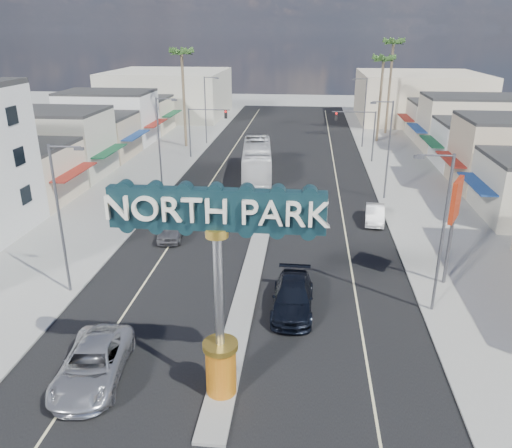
% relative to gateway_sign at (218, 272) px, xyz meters
% --- Properties ---
extents(ground, '(160.00, 160.00, 0.00)m').
position_rel_gateway_sign_xyz_m(ground, '(0.00, 28.02, -5.93)').
color(ground, gray).
rests_on(ground, ground).
extents(road, '(20.00, 120.00, 0.01)m').
position_rel_gateway_sign_xyz_m(road, '(0.00, 28.02, -5.92)').
color(road, black).
rests_on(road, ground).
extents(median_island, '(1.30, 30.00, 0.16)m').
position_rel_gateway_sign_xyz_m(median_island, '(0.00, 12.02, -5.85)').
color(median_island, gray).
rests_on(median_island, ground).
extents(sidewalk_left, '(8.00, 120.00, 0.12)m').
position_rel_gateway_sign_xyz_m(sidewalk_left, '(-14.00, 28.02, -5.87)').
color(sidewalk_left, gray).
rests_on(sidewalk_left, ground).
extents(sidewalk_right, '(8.00, 120.00, 0.12)m').
position_rel_gateway_sign_xyz_m(sidewalk_right, '(14.00, 28.02, -5.87)').
color(sidewalk_right, gray).
rests_on(sidewalk_right, ground).
extents(storefront_row_left, '(12.00, 42.00, 6.00)m').
position_rel_gateway_sign_xyz_m(storefront_row_left, '(-24.00, 41.02, -2.93)').
color(storefront_row_left, beige).
rests_on(storefront_row_left, ground).
extents(storefront_row_right, '(12.00, 42.00, 6.00)m').
position_rel_gateway_sign_xyz_m(storefront_row_right, '(24.00, 41.02, -2.93)').
color(storefront_row_right, '#B7B29E').
rests_on(storefront_row_right, ground).
extents(backdrop_far_left, '(20.00, 20.00, 8.00)m').
position_rel_gateway_sign_xyz_m(backdrop_far_left, '(-22.00, 73.02, -1.93)').
color(backdrop_far_left, '#B7B29E').
rests_on(backdrop_far_left, ground).
extents(backdrop_far_right, '(20.00, 20.00, 8.00)m').
position_rel_gateway_sign_xyz_m(backdrop_far_right, '(22.00, 73.02, -1.93)').
color(backdrop_far_right, beige).
rests_on(backdrop_far_right, ground).
extents(gateway_sign, '(8.20, 1.50, 9.15)m').
position_rel_gateway_sign_xyz_m(gateway_sign, '(0.00, 0.00, 0.00)').
color(gateway_sign, '#D15910').
rests_on(gateway_sign, median_island).
extents(traffic_signal_left, '(5.09, 0.45, 6.00)m').
position_rel_gateway_sign_xyz_m(traffic_signal_left, '(-9.18, 42.02, -1.65)').
color(traffic_signal_left, '#47474C').
rests_on(traffic_signal_left, ground).
extents(traffic_signal_right, '(5.09, 0.45, 6.00)m').
position_rel_gateway_sign_xyz_m(traffic_signal_right, '(9.18, 42.02, -1.65)').
color(traffic_signal_right, '#47474C').
rests_on(traffic_signal_right, ground).
extents(streetlight_l_near, '(2.03, 0.22, 9.00)m').
position_rel_gateway_sign_xyz_m(streetlight_l_near, '(-10.43, 8.02, -0.86)').
color(streetlight_l_near, '#47474C').
rests_on(streetlight_l_near, ground).
extents(streetlight_l_mid, '(2.03, 0.22, 9.00)m').
position_rel_gateway_sign_xyz_m(streetlight_l_mid, '(-10.43, 28.02, -0.86)').
color(streetlight_l_mid, '#47474C').
rests_on(streetlight_l_mid, ground).
extents(streetlight_l_far, '(2.03, 0.22, 9.00)m').
position_rel_gateway_sign_xyz_m(streetlight_l_far, '(-10.43, 50.02, -0.86)').
color(streetlight_l_far, '#47474C').
rests_on(streetlight_l_far, ground).
extents(streetlight_r_near, '(2.03, 0.22, 9.00)m').
position_rel_gateway_sign_xyz_m(streetlight_r_near, '(10.43, 8.02, -0.86)').
color(streetlight_r_near, '#47474C').
rests_on(streetlight_r_near, ground).
extents(streetlight_r_mid, '(2.03, 0.22, 9.00)m').
position_rel_gateway_sign_xyz_m(streetlight_r_mid, '(10.43, 28.02, -0.86)').
color(streetlight_r_mid, '#47474C').
rests_on(streetlight_r_mid, ground).
extents(streetlight_r_far, '(2.03, 0.22, 9.00)m').
position_rel_gateway_sign_xyz_m(streetlight_r_far, '(10.43, 50.02, -0.86)').
color(streetlight_r_far, '#47474C').
rests_on(streetlight_r_far, ground).
extents(palm_left_far, '(2.60, 2.60, 13.10)m').
position_rel_gateway_sign_xyz_m(palm_left_far, '(-13.00, 48.02, 5.57)').
color(palm_left_far, brown).
rests_on(palm_left_far, ground).
extents(palm_right_mid, '(2.60, 2.60, 12.10)m').
position_rel_gateway_sign_xyz_m(palm_right_mid, '(13.00, 54.02, 4.67)').
color(palm_right_mid, brown).
rests_on(palm_right_mid, ground).
extents(palm_right_far, '(2.60, 2.60, 14.10)m').
position_rel_gateway_sign_xyz_m(palm_right_far, '(15.00, 60.02, 6.46)').
color(palm_right_far, brown).
rests_on(palm_right_far, ground).
extents(suv_left, '(3.32, 6.09, 1.62)m').
position_rel_gateway_sign_xyz_m(suv_left, '(-5.90, 0.40, -5.12)').
color(suv_left, silver).
rests_on(suv_left, ground).
extents(suv_right, '(2.30, 5.56, 1.61)m').
position_rel_gateway_sign_xyz_m(suv_right, '(2.80, 7.33, -5.12)').
color(suv_right, black).
rests_on(suv_right, ground).
extents(car_parked_left, '(2.00, 4.48, 1.50)m').
position_rel_gateway_sign_xyz_m(car_parked_left, '(-6.63, 16.96, -5.18)').
color(car_parked_left, '#5A5A5E').
rests_on(car_parked_left, ground).
extents(car_parked_right, '(1.91, 4.34, 1.39)m').
position_rel_gateway_sign_xyz_m(car_parked_right, '(9.00, 21.86, -5.23)').
color(car_parked_right, white).
rests_on(car_parked_right, ground).
extents(city_bus, '(4.10, 12.68, 3.47)m').
position_rel_gateway_sign_xyz_m(city_bus, '(-2.05, 34.98, -4.19)').
color(city_bus, white).
rests_on(city_bus, ground).
extents(bank_pylon_sign, '(1.11, 1.99, 6.65)m').
position_rel_gateway_sign_xyz_m(bank_pylon_sign, '(12.04, 11.40, -0.78)').
color(bank_pylon_sign, '#47474C').
rests_on(bank_pylon_sign, sidewalk_right).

